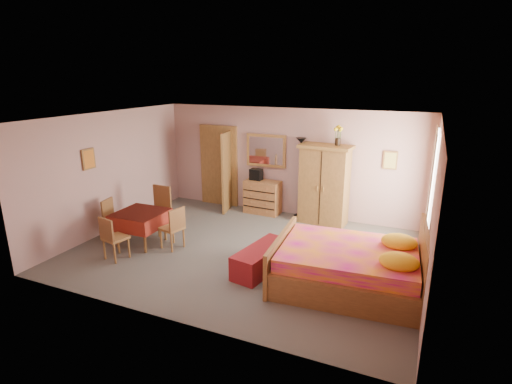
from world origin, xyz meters
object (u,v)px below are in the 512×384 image
at_px(chair_west, 116,220).
at_px(chair_east, 172,228).
at_px(wall_mirror, 266,151).
at_px(stereo, 256,174).
at_px(bed, 348,255).
at_px(chair_north, 157,210).
at_px(floor_lamp, 300,178).
at_px(chest_of_drawers, 263,197).
at_px(dining_table, 141,228).
at_px(sunflower_vase, 338,135).
at_px(chair_south, 116,237).
at_px(wardrobe, 324,185).
at_px(bench, 262,259).

relative_size(chair_west, chair_east, 1.01).
xyz_separation_m(wall_mirror, stereo, (-0.19, -0.17, -0.58)).
xyz_separation_m(bed, chair_north, (-4.27, 0.66, -0.03)).
xyz_separation_m(floor_lamp, bed, (1.74, -2.89, -0.42)).
distance_m(chest_of_drawers, stereo, 0.59).
xyz_separation_m(bed, dining_table, (-4.19, 0.03, -0.20)).
bearing_deg(chest_of_drawers, floor_lamp, 10.29).
bearing_deg(wall_mirror, dining_table, -118.84).
distance_m(floor_lamp, sunflower_vase, 1.42).
bearing_deg(wall_mirror, chair_west, -127.59).
xyz_separation_m(bed, chair_south, (-4.18, -0.73, -0.12)).
height_order(chair_west, chair_east, chair_west).
relative_size(sunflower_vase, chair_west, 0.51).
distance_m(chest_of_drawers, sunflower_vase, 2.44).
relative_size(wardrobe, bench, 1.42).
bearing_deg(chair_north, chair_south, 96.86).
xyz_separation_m(bed, bench, (-1.49, -0.07, -0.33)).
xyz_separation_m(dining_table, chair_south, (0.02, -0.75, 0.08)).
distance_m(sunflower_vase, chair_east, 4.07).
bearing_deg(bed, chair_south, -174.50).
bearing_deg(bench, bed, 2.54).
bearing_deg(bench, wardrobe, 81.83).
bearing_deg(bed, chair_west, 175.49).
height_order(bench, chair_east, chair_east).
relative_size(chair_north, chair_east, 1.19).
bearing_deg(sunflower_vase, chair_south, -133.78).
height_order(chair_south, chair_west, chair_west).
xyz_separation_m(stereo, floor_lamp, (1.11, 0.08, -0.00)).
xyz_separation_m(chair_south, chair_east, (0.68, 0.83, 0.00)).
relative_size(wall_mirror, chair_south, 1.20).
height_order(wall_mirror, bed, wall_mirror).
height_order(stereo, chair_west, stereo).
height_order(sunflower_vase, bed, sunflower_vase).
bearing_deg(wall_mirror, wardrobe, -11.71).
distance_m(wardrobe, bench, 2.87).
height_order(floor_lamp, chair_west, floor_lamp).
height_order(bed, dining_table, bed).
height_order(chest_of_drawers, wall_mirror, wall_mirror).
relative_size(chair_south, chair_east, 0.99).
distance_m(wardrobe, chair_west, 4.62).
height_order(chest_of_drawers, chair_north, chair_north).
bearing_deg(dining_table, chair_north, 96.94).
bearing_deg(chair_south, chair_east, 62.54).
height_order(bench, dining_table, dining_table).
bearing_deg(chair_south, floor_lamp, 67.65).
relative_size(stereo, dining_table, 0.31).
bearing_deg(chair_north, sunflower_vase, -145.65).
xyz_separation_m(wall_mirror, bed, (2.66, -2.97, -1.01)).
bearing_deg(chair_south, dining_table, 102.98).
bearing_deg(dining_table, chest_of_drawers, 60.67).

